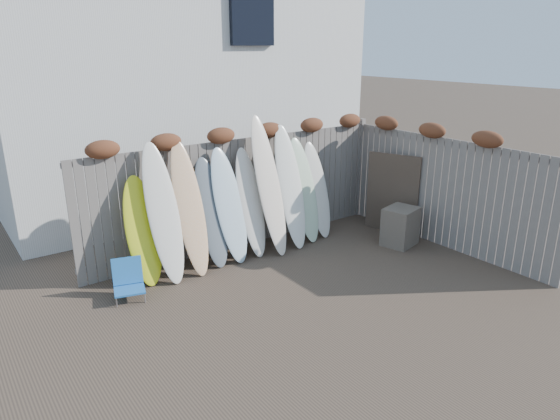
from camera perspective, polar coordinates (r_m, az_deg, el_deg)
ground at (r=7.68m, az=5.34°, el=-9.40°), size 80.00×80.00×0.00m
back_fence at (r=9.08m, az=-4.13°, el=3.10°), size 6.05×0.28×2.24m
right_fence at (r=9.54m, az=18.23°, el=2.70°), size 0.28×4.40×2.24m
house at (r=12.62m, az=-12.92°, el=16.27°), size 8.50×5.50×6.33m
beach_chair at (r=7.76m, az=-16.94°, el=-7.68°), size 0.54×0.56×0.58m
wooden_crate at (r=9.55m, az=13.59°, el=-1.83°), size 0.71×0.64×0.71m
lattice_panel at (r=10.06m, az=12.71°, el=1.86°), size 0.42×0.99×1.57m
surfboard_0 at (r=7.98m, az=-15.42°, el=-2.33°), size 0.57×0.64×1.68m
surfboard_1 at (r=7.94m, az=-13.19°, el=-0.39°), size 0.52×0.77×2.17m
surfboard_2 at (r=8.13m, az=-10.28°, el=0.16°), size 0.48×0.76×2.14m
surfboard_3 at (r=8.40m, az=-7.85°, el=-0.31°), size 0.51×0.66×1.81m
surfboard_4 at (r=8.52m, az=-5.82°, el=0.50°), size 0.61×0.74×1.94m
surfboard_5 at (r=8.75m, az=-3.37°, el=0.84°), size 0.48×0.68×1.88m
surfboard_6 at (r=8.78m, az=-1.28°, el=2.77°), size 0.52×0.87×2.42m
surfboard_7 at (r=9.10m, az=1.17°, el=2.64°), size 0.54×0.80×2.20m
surfboard_8 at (r=9.40m, az=2.76°, el=2.27°), size 0.55×0.70×1.93m
surfboard_9 at (r=9.65m, az=4.28°, el=2.30°), size 0.50×0.66×1.81m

